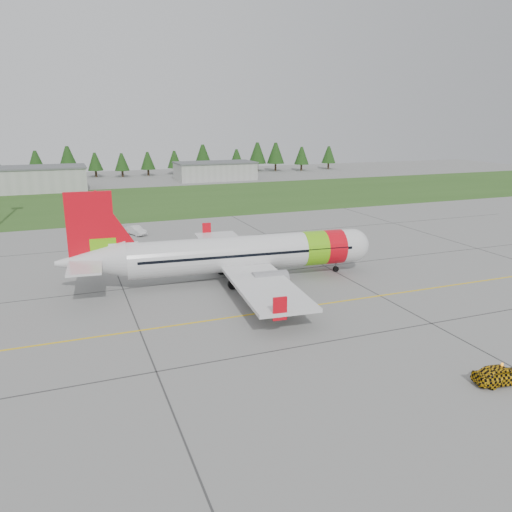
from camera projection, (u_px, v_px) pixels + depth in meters
name	position (u px, v px, depth m)	size (l,w,h in m)	color
ground	(335.00, 340.00, 41.84)	(320.00, 320.00, 0.00)	gray
aircraft	(239.00, 254.00, 56.90)	(35.95, 33.24, 10.89)	silver
follow_me_car	(503.00, 357.00, 34.48)	(1.60, 1.36, 3.98)	#E2A80C
service_van	(135.00, 221.00, 80.26)	(1.55, 1.47, 4.45)	silver
grass_strip	(157.00, 201.00, 115.61)	(320.00, 50.00, 0.03)	#30561E
taxi_guideline	(294.00, 308.00, 49.03)	(120.00, 0.25, 0.02)	gold
hangar_west	(21.00, 180.00, 129.52)	(32.00, 14.00, 6.00)	#A8A8A3
hangar_east	(215.00, 171.00, 156.07)	(24.00, 12.00, 5.20)	#A8A8A3
treeline	(125.00, 161.00, 164.69)	(160.00, 8.00, 10.00)	#1C3F14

